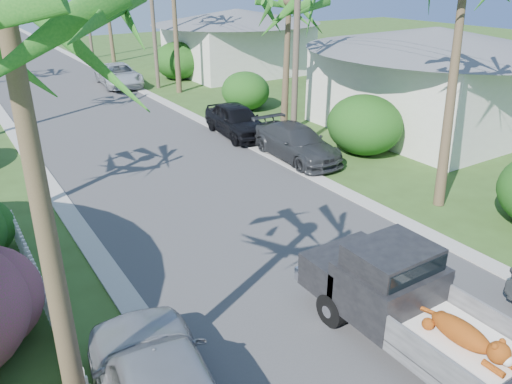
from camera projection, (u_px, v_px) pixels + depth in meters
road at (87, 109)px, 28.28m from camera, size 8.00×100.00×0.02m
curb_left at (4, 119)px, 26.13m from camera, size 0.60×100.00×0.06m
curb_right at (158, 99)px, 30.41m from camera, size 0.60×100.00×0.06m
pickup_truck at (399, 297)px, 10.27m from camera, size 1.98×5.12×2.06m
parked_car_rm at (296, 143)px, 20.52m from camera, size 2.07×4.73×1.35m
parked_car_rf at (237, 120)px, 23.38m from camera, size 2.14×4.52×1.49m
parked_car_rd at (119, 75)px, 33.58m from camera, size 2.92×5.46×1.46m
palm_r_b at (288, 2)px, 21.48m from camera, size 4.40×4.40×7.20m
shrub_r_b at (364, 125)px, 20.91m from camera, size 3.00×3.30×2.50m
shrub_r_c at (245, 91)px, 27.75m from camera, size 2.60×2.86×2.10m
shrub_r_d at (178, 61)px, 35.57m from camera, size 3.20×3.52×2.60m
picket_fence at (58, 328)px, 10.14m from camera, size 0.10×11.00×1.00m
house_right_near at (431, 84)px, 23.87m from camera, size 8.00×9.00×4.80m
house_right_far at (237, 44)px, 37.72m from camera, size 9.00×8.00×4.60m
utility_pole_b at (296, 41)px, 20.00m from camera, size 1.60×0.26×9.00m
utility_pole_c at (153, 15)px, 31.50m from camera, size 1.60×0.26×9.00m
utility_pole_d at (86, 3)px, 43.01m from camera, size 1.60×0.26×9.00m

